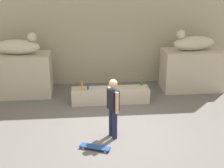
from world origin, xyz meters
TOP-DOWN VIEW (x-y plane):
  - ground_plane at (0.00, 0.00)m, footprint 40.00×40.00m
  - facade_wall at (0.00, 4.56)m, footprint 11.12×0.60m
  - pedestal_left at (-3.17, 3.21)m, footprint 2.22×1.12m
  - pedestal_right at (3.17, 3.21)m, footprint 2.22×1.12m
  - statue_reclining_left at (-3.13, 3.20)m, footprint 1.65×0.74m
  - statue_reclining_right at (3.13, 3.20)m, footprint 1.66×0.78m
  - ledge_block at (0.00, 2.22)m, footprint 2.65×0.63m
  - skater at (-0.15, -0.25)m, footprint 0.32×0.51m
  - skateboard at (-0.67, -0.87)m, footprint 0.81×0.50m
  - bottle_green at (1.13, 2.44)m, footprint 0.07×0.07m
  - bottle_blue at (-0.77, 2.19)m, footprint 0.06×0.06m
  - bottle_orange at (-0.96, 2.14)m, footprint 0.07×0.07m

SIDE VIEW (x-z plane):
  - ground_plane at x=0.00m, z-range 0.00..0.00m
  - skateboard at x=-0.67m, z-range 0.02..0.10m
  - ledge_block at x=0.00m, z-range 0.00..0.50m
  - bottle_blue at x=-0.77m, z-range 0.47..0.75m
  - bottle_green at x=1.13m, z-range 0.47..0.75m
  - bottle_orange at x=-0.96m, z-range 0.47..0.80m
  - pedestal_left at x=-3.17m, z-range 0.00..1.53m
  - pedestal_right at x=3.17m, z-range 0.00..1.53m
  - skater at x=-0.15m, z-range 0.09..1.76m
  - statue_reclining_left at x=-3.13m, z-range 1.43..2.20m
  - statue_reclining_right at x=3.13m, z-range 1.43..2.20m
  - facade_wall at x=0.00m, z-range 0.00..6.33m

